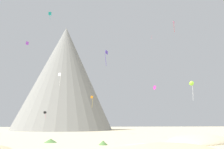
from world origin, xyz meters
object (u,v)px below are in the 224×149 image
at_px(kite_black_low, 45,113).
at_px(kite_indigo_mid, 106,54).
at_px(kite_violet_high, 27,43).
at_px(kite_lime_mid, 191,84).
at_px(kite_white_mid, 60,76).
at_px(bush_low_patch, 205,141).
at_px(kite_teal_high, 50,14).
at_px(rock_massif, 63,82).
at_px(kite_magenta_mid, 155,88).
at_px(bush_near_right, 103,143).
at_px(kite_orange_low, 92,99).
at_px(bush_near_left, 51,141).
at_px(kite_rainbow_high, 152,37).
at_px(kite_pink_high, 174,24).

relative_size(kite_black_low, kite_indigo_mid, 0.63).
height_order(kite_violet_high, kite_lime_mid, kite_violet_high).
height_order(kite_indigo_mid, kite_lime_mid, kite_indigo_mid).
bearing_deg(kite_white_mid, bush_low_patch, 10.14).
distance_m(kite_teal_high, kite_lime_mid, 50.45).
xyz_separation_m(rock_massif, kite_teal_high, (-1.83, -54.30, 14.05)).
height_order(kite_white_mid, kite_lime_mid, kite_white_mid).
bearing_deg(kite_magenta_mid, kite_lime_mid, -156.70).
height_order(bush_near_right, kite_orange_low, kite_orange_low).
bearing_deg(bush_low_patch, kite_orange_low, 111.44).
bearing_deg(kite_magenta_mid, bush_near_left, 105.25).
bearing_deg(kite_white_mid, kite_black_low, -150.26).
relative_size(kite_rainbow_high, kite_white_mid, 0.27).
relative_size(bush_near_left, kite_indigo_mid, 0.60).
distance_m(kite_black_low, kite_orange_low, 17.39).
relative_size(kite_black_low, kite_magenta_mid, 1.83).
bearing_deg(kite_rainbow_high, bush_low_patch, -122.75).
xyz_separation_m(bush_near_right, rock_massif, (-12.65, 88.18, 25.08)).
bearing_deg(bush_near_right, kite_indigo_mid, 81.42).
relative_size(kite_violet_high, kite_orange_low, 0.27).
bearing_deg(kite_black_low, bush_near_left, 111.74).
distance_m(kite_pink_high, kite_magenta_mid, 24.97).
bearing_deg(bush_near_left, bush_near_right, -34.52).
xyz_separation_m(bush_low_patch, kite_black_low, (-34.58, 46.03, 6.82)).
height_order(bush_near_right, bush_near_left, bush_near_right).
xyz_separation_m(kite_black_low, kite_orange_low, (16.63, -0.29, 5.10)).
height_order(bush_low_patch, kite_rainbow_high, kite_rainbow_high).
relative_size(bush_low_patch, kite_teal_high, 0.75).
distance_m(kite_rainbow_high, kite_indigo_mid, 36.99).
bearing_deg(rock_massif, bush_near_right, -81.84).
height_order(bush_near_right, kite_teal_high, kite_teal_high).
relative_size(bush_near_right, kite_black_low, 0.64).
xyz_separation_m(rock_massif, kite_orange_low, (13.40, -42.40, -13.06)).
distance_m(kite_white_mid, kite_orange_low, 14.45).
relative_size(kite_indigo_mid, kite_lime_mid, 0.74).
xyz_separation_m(kite_violet_high, kite_indigo_mid, (24.97, -24.93, -10.24)).
distance_m(bush_near_right, kite_violet_high, 55.88).
bearing_deg(kite_magenta_mid, kite_teal_high, 58.79).
bearing_deg(rock_massif, kite_orange_low, -72.46).
distance_m(kite_white_mid, kite_indigo_mid, 29.95).
relative_size(bush_near_right, kite_indigo_mid, 0.40).
bearing_deg(kite_orange_low, kite_lime_mid, 9.88).
bearing_deg(bush_low_patch, kite_lime_mid, 67.19).
distance_m(kite_teal_high, kite_orange_low, 33.29).
relative_size(kite_magenta_mid, kite_violet_high, 1.20).
bearing_deg(kite_teal_high, kite_violet_high, -42.90).
distance_m(bush_near_left, kite_pink_high, 58.73).
relative_size(kite_rainbow_high, kite_lime_mid, 0.24).
relative_size(bush_near_right, kite_white_mid, 0.35).
height_order(kite_magenta_mid, kite_orange_low, kite_magenta_mid).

